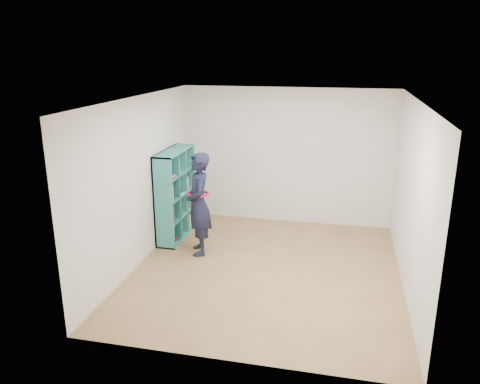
# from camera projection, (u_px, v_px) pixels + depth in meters

# --- Properties ---
(floor) EXTENTS (4.50, 4.50, 0.00)m
(floor) POSITION_uv_depth(u_px,v_px,m) (266.00, 270.00, 7.20)
(floor) COLOR olive
(floor) RESTS_ON ground
(ceiling) EXTENTS (4.50, 4.50, 0.00)m
(ceiling) POSITION_uv_depth(u_px,v_px,m) (269.00, 99.00, 6.44)
(ceiling) COLOR white
(ceiling) RESTS_ON wall_back
(wall_left) EXTENTS (0.02, 4.50, 2.60)m
(wall_left) POSITION_uv_depth(u_px,v_px,m) (140.00, 181.00, 7.24)
(wall_left) COLOR silver
(wall_left) RESTS_ON floor
(wall_right) EXTENTS (0.02, 4.50, 2.60)m
(wall_right) POSITION_uv_depth(u_px,v_px,m) (412.00, 199.00, 6.40)
(wall_right) COLOR silver
(wall_right) RESTS_ON floor
(wall_back) EXTENTS (4.00, 0.02, 2.60)m
(wall_back) POSITION_uv_depth(u_px,v_px,m) (287.00, 157.00, 8.92)
(wall_back) COLOR silver
(wall_back) RESTS_ON floor
(wall_front) EXTENTS (4.00, 0.02, 2.60)m
(wall_front) POSITION_uv_depth(u_px,v_px,m) (231.00, 252.00, 4.72)
(wall_front) COLOR silver
(wall_front) RESTS_ON floor
(bookshelf) EXTENTS (0.35, 1.19, 1.59)m
(bookshelf) POSITION_uv_depth(u_px,v_px,m) (174.00, 195.00, 8.29)
(bookshelf) COLOR teal
(bookshelf) RESTS_ON floor
(person) EXTENTS (0.61, 0.73, 1.70)m
(person) POSITION_uv_depth(u_px,v_px,m) (199.00, 204.00, 7.60)
(person) COLOR black
(person) RESTS_ON floor
(smartphone) EXTENTS (0.07, 0.09, 0.13)m
(smartphone) POSITION_uv_depth(u_px,v_px,m) (189.00, 196.00, 7.62)
(smartphone) COLOR silver
(smartphone) RESTS_ON person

